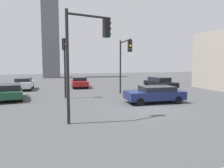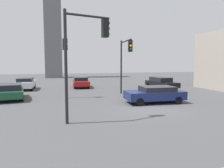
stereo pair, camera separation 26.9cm
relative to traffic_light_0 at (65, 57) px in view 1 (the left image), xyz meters
name	(u,v)px [view 1 (the left image)]	position (x,y,z in m)	size (l,w,h in m)	color
ground_plane	(150,108)	(5.34, -5.90, -3.65)	(96.98, 96.98, 0.00)	#4C4C4F
traffic_light_0	(65,57)	(0.00, 0.00, 0.00)	(0.45, 0.49, 5.25)	black
traffic_light_1	(125,55)	(5.49, -0.15, 0.18)	(0.47, 3.59, 5.35)	black
traffic_light_2	(87,45)	(0.59, -7.95, 0.44)	(2.57, 0.86, 5.82)	black
car_0	(160,83)	(11.33, 3.65, -2.90)	(2.26, 4.80, 1.41)	black
car_1	(9,91)	(-4.69, 0.60, -2.94)	(2.64, 4.81, 1.34)	#19472D
car_2	(155,94)	(6.60, -4.17, -2.95)	(4.62, 2.28, 1.30)	navy
car_3	(24,83)	(-4.19, 7.27, -2.91)	(1.97, 4.08, 1.38)	silver
car_4	(79,82)	(2.30, 7.97, -2.95)	(2.11, 4.48, 1.30)	maroon
skyline_tower	(50,19)	(-0.89, 27.50, 8.39)	(3.40, 3.40, 24.09)	slate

